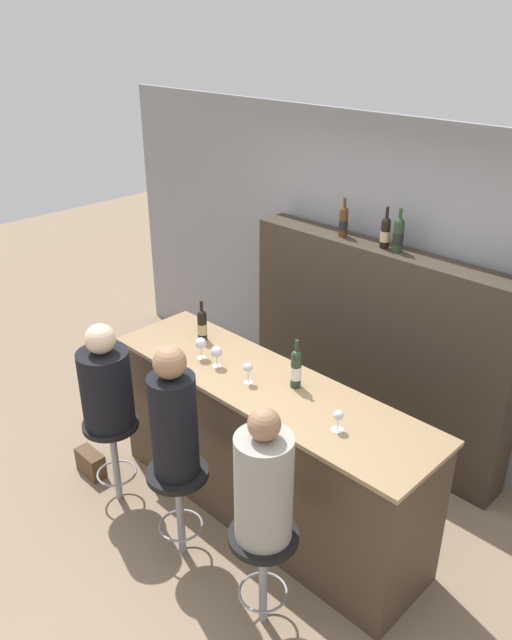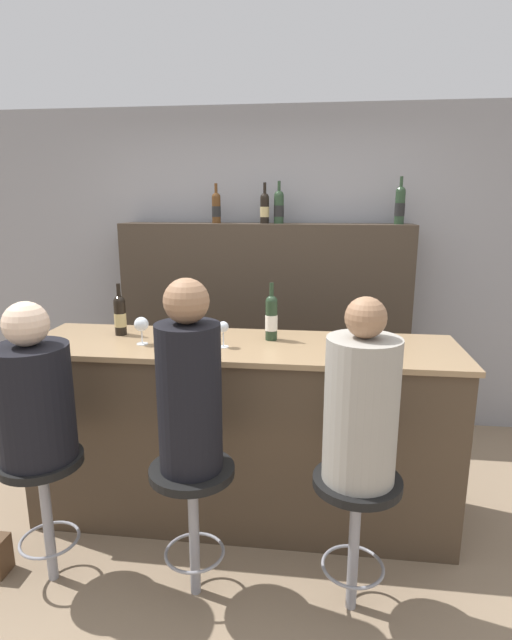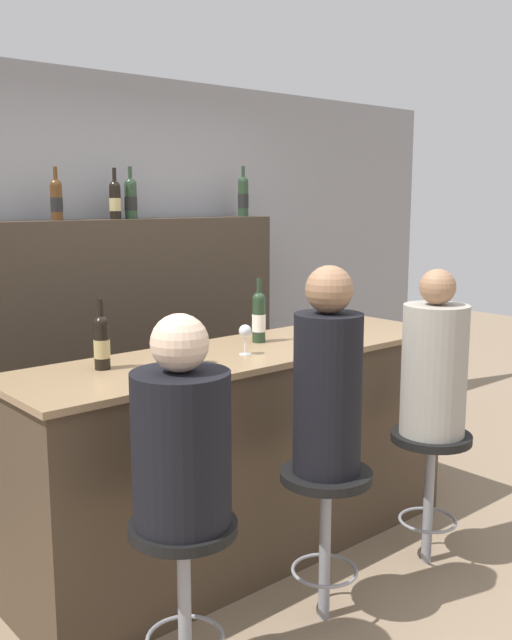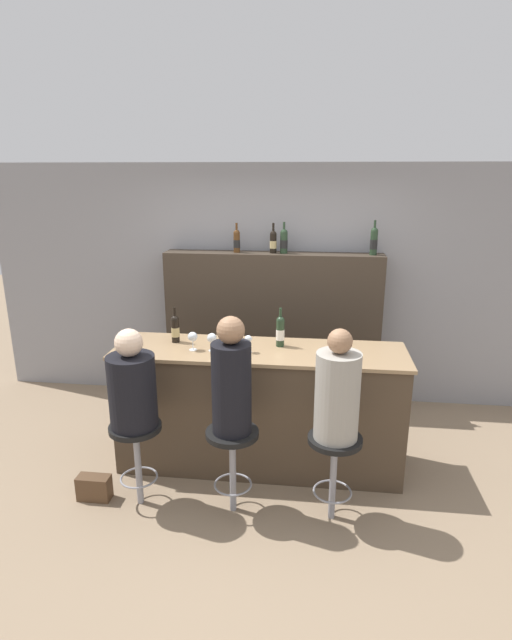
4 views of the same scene
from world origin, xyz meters
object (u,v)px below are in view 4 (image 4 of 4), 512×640
Objects in this scene: wine_bottle_backbar_1 at (273,241)px; wine_bottle_backbar_3 at (374,241)px; wine_glass_0 at (193,337)px; handbag at (94,488)px; bar_stool_right at (334,455)px; wine_glass_2 at (248,340)px; wine_bottle_counter_0 at (175,328)px; wine_glass_1 at (212,338)px; guest_seated_right at (337,392)px; wine_glass_3 at (339,345)px; wine_bottle_backbar_2 at (284,241)px; bar_stool_left at (136,442)px; guest_seated_left at (132,386)px; wine_bottle_counter_1 at (280,331)px; guest_seated_middle at (231,382)px; wine_bottle_backbar_0 at (237,241)px; bar_stool_middle at (232,448)px.

wine_bottle_backbar_3 reaches higher than wine_bottle_backbar_1.
wine_bottle_backbar_3 is at bearing 40.34° from wine_glass_0.
bar_stool_right is at bearing 0.00° from handbag.
wine_bottle_counter_0 is at bearing 164.47° from wine_glass_2.
bar_stool_right is (1.01, -0.58, -0.65)m from wine_glass_1.
bar_stool_right is 0.83× the size of guest_seated_right.
wine_glass_3 is 0.86m from bar_stool_right.
bar_stool_left is (-0.98, -1.91, -1.29)m from wine_bottle_backbar_2.
wine_glass_0 reaches higher than handbag.
wine_bottle_backbar_1 is 2.26m from guest_seated_left.
wine_glass_3 is at bearing -64.11° from wine_bottle_backbar_1.
wine_bottle_counter_1 is at bearing 18.50° from wine_glass_1.
wine_glass_0 is at bearing 125.82° from guest_seated_middle.
guest_seated_right is at bearing -62.32° from wine_bottle_backbar_0.
wine_bottle_counter_1 is 1.29× the size of handbag.
wine_bottle_counter_0 reaches higher than wine_glass_3.
wine_bottle_counter_1 is 1.95m from handbag.
wine_glass_0 is (0.20, -0.18, -0.01)m from wine_bottle_counter_0.
wine_bottle_backbar_2 is at bearing 62.99° from guest_seated_left.
guest_seated_middle reaches higher than guest_seated_right.
bar_stool_left is (-0.48, -1.91, -1.28)m from wine_bottle_backbar_0.
wine_bottle_backbar_0 is at bearing 97.60° from bar_stool_middle.
wine_glass_3 is (1.03, 0.00, -0.02)m from wine_glass_1.
guest_seated_middle is (0.26, -1.91, -0.75)m from wine_bottle_backbar_0.
wine_bottle_counter_0 is at bearing 57.11° from handbag.
bar_stool_right is 0.49m from guest_seated_right.
wine_bottle_backbar_1 is 0.89× the size of wine_bottle_backbar_3.
wine_glass_0 is 0.23× the size of bar_stool_right.
wine_bottle_counter_1 is at bearing 36.71° from bar_stool_left.
bar_stool_left is at bearing 180.00° from bar_stool_right.
wine_glass_3 is (1.39, -0.18, -0.03)m from wine_bottle_counter_0.
bar_stool_middle is (0.74, 0.00, -0.46)m from guest_seated_left.
guest_seated_middle is at bearing 0.00° from handbag.
bar_stool_right is (1.17, -0.58, -0.66)m from wine_glass_0.
wine_glass_3 is at bearing -0.00° from wine_glass_2.
wine_glass_2 reaches higher than bar_stool_left.
wine_bottle_backbar_3 is at bearing 59.13° from guest_seated_middle.
bar_stool_right is (-0.03, -0.58, -0.64)m from wine_glass_3.
wine_glass_2 is 1.69m from handbag.
wine_glass_1 is 0.22× the size of bar_stool_middle.
wine_bottle_counter_0 is 1.19m from bar_stool_middle.
bar_stool_middle is (0.26, -1.91, -1.28)m from wine_bottle_backbar_0.
wine_bottle_backbar_3 reaches higher than guest_seated_right.
guest_seated_left is (-1.51, -0.58, -0.18)m from wine_glass_3.
wine_bottle_counter_1 is at bearing 36.71° from guest_seated_left.
wine_glass_2 is 1.00m from guest_seated_left.
guest_seated_left is at bearing 180.00° from bar_stool_middle.
bar_stool_left is 0.46m from guest_seated_left.
guest_seated_middle is (0.74, 0.00, 0.07)m from guest_seated_left.
wine_glass_0 reaches higher than wine_glass_2.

